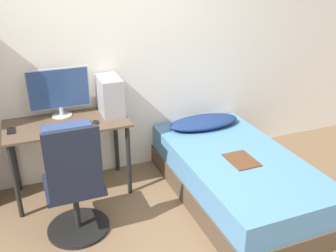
{
  "coord_description": "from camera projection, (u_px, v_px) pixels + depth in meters",
  "views": [
    {
      "loc": [
        -0.76,
        -2.13,
        2.16
      ],
      "look_at": [
        0.4,
        0.77,
        0.75
      ],
      "focal_mm": 40.0,
      "sensor_mm": 36.0,
      "label": 1
    }
  ],
  "objects": [
    {
      "name": "phone",
      "position": [
        11.0,
        131.0,
        3.31
      ],
      "size": [
        0.07,
        0.14,
        0.01
      ],
      "color": "black",
      "rests_on": "desk"
    },
    {
      "name": "mouse",
      "position": [
        96.0,
        122.0,
        3.47
      ],
      "size": [
        0.06,
        0.09,
        0.02
      ],
      "color": "black",
      "rests_on": "desk"
    },
    {
      "name": "monitor",
      "position": [
        59.0,
        91.0,
        3.53
      ],
      "size": [
        0.58,
        0.19,
        0.47
      ],
      "color": "#B7B7BC",
      "rests_on": "desk"
    },
    {
      "name": "pc_tower",
      "position": [
        110.0,
        95.0,
        3.63
      ],
      "size": [
        0.2,
        0.37,
        0.36
      ],
      "color": "#99999E",
      "rests_on": "desk"
    },
    {
      "name": "magazine",
      "position": [
        242.0,
        160.0,
        3.43
      ],
      "size": [
        0.24,
        0.32,
        0.01
      ],
      "color": "#56331E",
      "rests_on": "bed"
    },
    {
      "name": "office_chair",
      "position": [
        76.0,
        195.0,
        3.04
      ],
      "size": [
        0.53,
        0.53,
        1.04
      ],
      "color": "black",
      "rests_on": "ground_plane"
    },
    {
      "name": "bed",
      "position": [
        236.0,
        176.0,
        3.63
      ],
      "size": [
        1.06,
        1.94,
        0.46
      ],
      "color": "#4C3D2D",
      "rests_on": "ground_plane"
    },
    {
      "name": "desk",
      "position": [
        68.0,
        134.0,
        3.54
      ],
      "size": [
        1.13,
        0.57,
        0.76
      ],
      "color": "brown",
      "rests_on": "ground_plane"
    },
    {
      "name": "keyboard",
      "position": [
        66.0,
        126.0,
        3.38
      ],
      "size": [
        0.44,
        0.15,
        0.02
      ],
      "color": "#33477A",
      "rests_on": "desk"
    },
    {
      "name": "wall_back",
      "position": [
        103.0,
        59.0,
        3.71
      ],
      "size": [
        8.0,
        0.05,
        2.5
      ],
      "color": "silver",
      "rests_on": "ground_plane"
    },
    {
      "name": "pillow",
      "position": [
        204.0,
        122.0,
        4.11
      ],
      "size": [
        0.8,
        0.36,
        0.11
      ],
      "color": "navy",
      "rests_on": "bed"
    }
  ]
}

